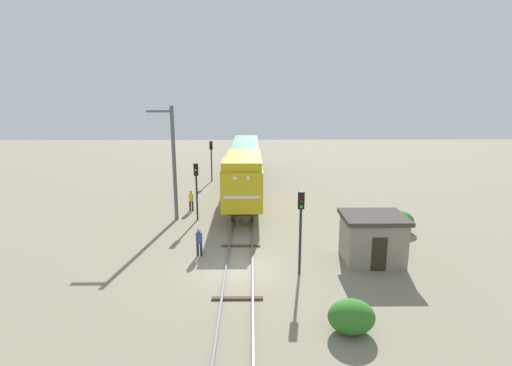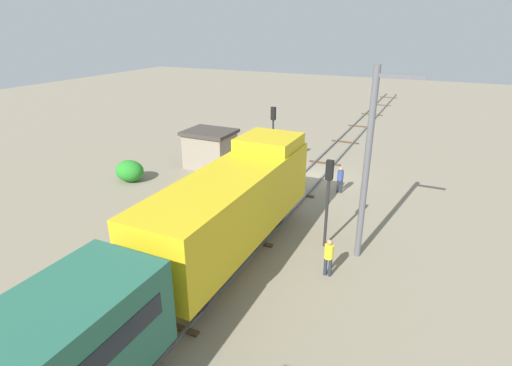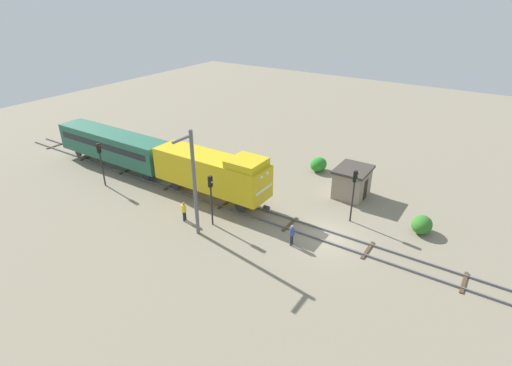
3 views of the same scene
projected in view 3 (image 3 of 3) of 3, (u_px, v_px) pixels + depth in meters
name	position (u px, v px, depth m)	size (l,w,h in m)	color
ground_plane	(327.00, 237.00, 30.71)	(116.06, 116.06, 0.00)	gray
railway_track	(327.00, 236.00, 30.68)	(2.40, 77.37, 0.16)	#595960
locomotive	(212.00, 171.00, 34.95)	(2.90, 11.60, 4.60)	gold
passenger_car_leading	(113.00, 144.00, 41.62)	(2.84, 14.00, 3.66)	#26604C
traffic_signal_near	(354.00, 187.00, 31.42)	(0.32, 0.34, 4.51)	#262628
traffic_signal_mid	(211.00, 192.00, 31.02)	(0.32, 0.34, 4.31)	#262628
traffic_signal_far	(100.00, 157.00, 37.33)	(0.32, 0.34, 4.31)	#262628
worker_near_track	(292.00, 233.00, 29.36)	(0.38, 0.38, 1.70)	#262B38
worker_by_signal	(184.00, 210.00, 32.43)	(0.38, 0.38, 1.70)	#262B38
catenary_mast	(194.00, 182.00, 29.20)	(1.94, 0.28, 8.46)	#595960
relay_hut	(352.00, 182.00, 36.21)	(3.50, 2.90, 2.74)	gray
bush_near	(318.00, 164.00, 41.41)	(1.98, 1.62, 1.44)	#258126
bush_mid	(422.00, 225.00, 31.02)	(1.89, 1.55, 1.38)	#307326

